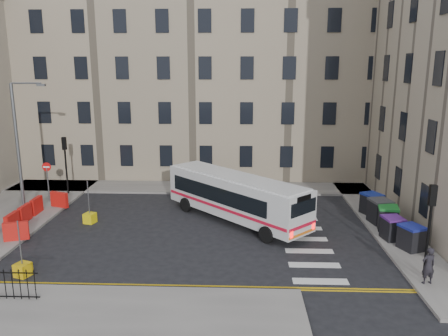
# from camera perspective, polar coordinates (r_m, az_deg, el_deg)

# --- Properties ---
(ground) EXTENTS (120.00, 120.00, 0.00)m
(ground) POSITION_cam_1_polar(r_m,az_deg,el_deg) (25.16, 0.97, -8.08)
(ground) COLOR black
(ground) RESTS_ON ground
(pavement_north) EXTENTS (36.00, 3.20, 0.15)m
(pavement_north) POSITION_cam_1_polar(r_m,az_deg,el_deg) (33.93, -8.89, -2.48)
(pavement_north) COLOR slate
(pavement_north) RESTS_ON ground
(pavement_east) EXTENTS (2.40, 26.00, 0.15)m
(pavement_east) POSITION_cam_1_polar(r_m,az_deg,el_deg) (30.13, 18.60, -5.03)
(pavement_east) COLOR slate
(pavement_east) RESTS_ON ground
(pavement_west) EXTENTS (6.00, 22.00, 0.15)m
(pavement_west) POSITION_cam_1_polar(r_m,az_deg,el_deg) (29.82, -27.13, -5.99)
(pavement_west) COLOR slate
(pavement_west) RESTS_ON ground
(pavement_sw) EXTENTS (20.00, 6.00, 0.15)m
(pavement_sw) POSITION_cam_1_polar(r_m,az_deg,el_deg) (17.84, -24.29, -18.50)
(pavement_sw) COLOR slate
(pavement_sw) RESTS_ON ground
(terrace_north) EXTENTS (38.30, 10.80, 17.20)m
(terrace_north) POSITION_cam_1_polar(r_m,az_deg,el_deg) (39.68, -8.85, 12.26)
(terrace_north) COLOR gray
(terrace_north) RESTS_ON ground
(traffic_light_east) EXTENTS (0.28, 0.22, 4.10)m
(traffic_light_east) POSITION_cam_1_polar(r_m,az_deg,el_deg) (20.67, 25.35, -5.72)
(traffic_light_east) COLOR black
(traffic_light_east) RESTS_ON pavement_east
(traffic_light_nw) EXTENTS (0.28, 0.22, 4.10)m
(traffic_light_nw) POSITION_cam_1_polar(r_m,az_deg,el_deg) (33.05, -20.03, 1.44)
(traffic_light_nw) COLOR black
(traffic_light_nw) RESTS_ON pavement_west
(streetlamp) EXTENTS (0.50, 0.22, 8.14)m
(streetlamp) POSITION_cam_1_polar(r_m,az_deg,el_deg) (29.20, -25.34, 2.46)
(streetlamp) COLOR #595B5E
(streetlamp) RESTS_ON pavement_west
(no_entry_north) EXTENTS (0.60, 0.08, 3.00)m
(no_entry_north) POSITION_cam_1_polar(r_m,az_deg,el_deg) (31.62, -22.09, -0.70)
(no_entry_north) COLOR #595B5E
(no_entry_north) RESTS_ON pavement_west
(roadworks_barriers) EXTENTS (1.66, 6.26, 1.00)m
(roadworks_barriers) POSITION_cam_1_polar(r_m,az_deg,el_deg) (28.24, -23.90, -5.46)
(roadworks_barriers) COLOR red
(roadworks_barriers) RESTS_ON pavement_west
(bus) EXTENTS (8.69, 8.76, 2.74)m
(bus) POSITION_cam_1_polar(r_m,az_deg,el_deg) (26.11, 1.48, -3.62)
(bus) COLOR silver
(bus) RESTS_ON ground
(wheelie_bin_a) EXTENTS (1.33, 1.41, 1.24)m
(wheelie_bin_a) POSITION_cam_1_polar(r_m,az_deg,el_deg) (23.95, 23.28, -8.33)
(wheelie_bin_a) COLOR black
(wheelie_bin_a) RESTS_ON pavement_east
(wheelie_bin_b) EXTENTS (1.14, 1.26, 1.22)m
(wheelie_bin_b) POSITION_cam_1_polar(r_m,az_deg,el_deg) (24.93, 21.14, -7.33)
(wheelie_bin_b) COLOR black
(wheelie_bin_b) RESTS_ON pavement_east
(wheelie_bin_c) EXTENTS (1.29, 1.41, 1.35)m
(wheelie_bin_c) POSITION_cam_1_polar(r_m,az_deg,el_deg) (26.26, 20.58, -6.11)
(wheelie_bin_c) COLOR black
(wheelie_bin_c) RESTS_ON pavement_east
(wheelie_bin_d) EXTENTS (1.35, 1.47, 1.40)m
(wheelie_bin_d) POSITION_cam_1_polar(r_m,az_deg,el_deg) (27.20, 19.70, -5.32)
(wheelie_bin_d) COLOR black
(wheelie_bin_d) RESTS_ON pavement_east
(wheelie_bin_e) EXTENTS (1.42, 1.50, 1.30)m
(wheelie_bin_e) POSITION_cam_1_polar(r_m,az_deg,el_deg) (28.65, 18.71, -4.43)
(wheelie_bin_e) COLOR black
(wheelie_bin_e) RESTS_ON pavement_east
(pedestrian) EXTENTS (0.65, 0.49, 1.62)m
(pedestrian) POSITION_cam_1_polar(r_m,az_deg,el_deg) (20.59, 25.13, -11.47)
(pedestrian) COLOR black
(pedestrian) RESTS_ON pavement_east
(bollard_yellow) EXTENTS (0.74, 0.74, 0.60)m
(bollard_yellow) POSITION_cam_1_polar(r_m,az_deg,el_deg) (27.33, -17.11, -6.27)
(bollard_yellow) COLOR yellow
(bollard_yellow) RESTS_ON ground
(bollard_chevron) EXTENTS (0.77, 0.77, 0.60)m
(bollard_chevron) POSITION_cam_1_polar(r_m,az_deg,el_deg) (21.79, -24.79, -11.97)
(bollard_chevron) COLOR gold
(bollard_chevron) RESTS_ON ground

